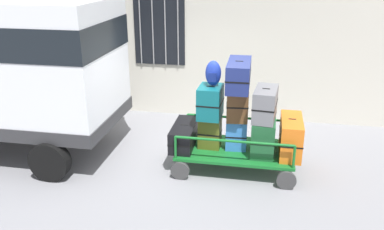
{
  "coord_description": "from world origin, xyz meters",
  "views": [
    {
      "loc": [
        1.13,
        -6.66,
        3.54
      ],
      "look_at": [
        -0.09,
        -0.07,
        0.97
      ],
      "focal_mm": 37.56,
      "sensor_mm": 36.0,
      "label": 1
    }
  ],
  "objects_px": {
    "luggage_cart": "(235,152)",
    "suitcase_right_bottom": "(291,136)",
    "suitcase_left_bottom": "(184,135)",
    "suitcase_center_bottom": "(236,135)",
    "backpack": "(213,73)",
    "suitcase_midleft_bottom": "(210,132)",
    "suitcase_center_middle": "(237,105)",
    "van": "(1,61)",
    "suitcase_midright_bottom": "(263,136)",
    "suitcase_midright_middle": "(265,104)",
    "suitcase_midleft_middle": "(210,102)",
    "suitcase_center_top": "(239,75)"
  },
  "relations": [
    {
      "from": "luggage_cart",
      "to": "suitcase_right_bottom",
      "type": "bearing_deg",
      "value": 1.05
    },
    {
      "from": "suitcase_left_bottom",
      "to": "suitcase_center_bottom",
      "type": "bearing_deg",
      "value": -0.34
    },
    {
      "from": "backpack",
      "to": "luggage_cart",
      "type": "bearing_deg",
      "value": -3.89
    },
    {
      "from": "suitcase_midleft_bottom",
      "to": "suitcase_center_bottom",
      "type": "distance_m",
      "value": 0.47
    },
    {
      "from": "suitcase_left_bottom",
      "to": "suitcase_midleft_bottom",
      "type": "xyz_separation_m",
      "value": [
        0.47,
        -0.0,
        0.09
      ]
    },
    {
      "from": "suitcase_center_middle",
      "to": "van",
      "type": "bearing_deg",
      "value": 179.62
    },
    {
      "from": "van",
      "to": "suitcase_midright_bottom",
      "type": "relative_size",
      "value": 5.58
    },
    {
      "from": "suitcase_center_middle",
      "to": "suitcase_midright_middle",
      "type": "relative_size",
      "value": 0.76
    },
    {
      "from": "suitcase_midright_middle",
      "to": "suitcase_right_bottom",
      "type": "height_order",
      "value": "suitcase_midright_middle"
    },
    {
      "from": "suitcase_center_middle",
      "to": "suitcase_midright_bottom",
      "type": "bearing_deg",
      "value": -1.98
    },
    {
      "from": "suitcase_center_middle",
      "to": "suitcase_midright_bottom",
      "type": "relative_size",
      "value": 0.76
    },
    {
      "from": "suitcase_midleft_bottom",
      "to": "suitcase_center_bottom",
      "type": "height_order",
      "value": "suitcase_midleft_bottom"
    },
    {
      "from": "suitcase_center_middle",
      "to": "backpack",
      "type": "bearing_deg",
      "value": 174.28
    },
    {
      "from": "suitcase_right_bottom",
      "to": "suitcase_midright_bottom",
      "type": "bearing_deg",
      "value": -174.23
    },
    {
      "from": "suitcase_midleft_middle",
      "to": "van",
      "type": "bearing_deg",
      "value": 179.76
    },
    {
      "from": "suitcase_midright_bottom",
      "to": "suitcase_right_bottom",
      "type": "xyz_separation_m",
      "value": [
        0.47,
        0.05,
        0.01
      ]
    },
    {
      "from": "suitcase_midleft_bottom",
      "to": "suitcase_midright_bottom",
      "type": "bearing_deg",
      "value": -2.51
    },
    {
      "from": "suitcase_midleft_bottom",
      "to": "suitcase_center_bottom",
      "type": "relative_size",
      "value": 1.06
    },
    {
      "from": "luggage_cart",
      "to": "suitcase_right_bottom",
      "type": "distance_m",
      "value": 1.02
    },
    {
      "from": "suitcase_midright_bottom",
      "to": "backpack",
      "type": "height_order",
      "value": "backpack"
    },
    {
      "from": "suitcase_center_middle",
      "to": "suitcase_midright_bottom",
      "type": "distance_m",
      "value": 0.71
    },
    {
      "from": "luggage_cart",
      "to": "suitcase_left_bottom",
      "type": "bearing_deg",
      "value": 179.07
    },
    {
      "from": "van",
      "to": "suitcase_center_middle",
      "type": "relative_size",
      "value": 7.31
    },
    {
      "from": "suitcase_midright_middle",
      "to": "suitcase_right_bottom",
      "type": "relative_size",
      "value": 0.82
    },
    {
      "from": "luggage_cart",
      "to": "backpack",
      "type": "bearing_deg",
      "value": 176.11
    },
    {
      "from": "suitcase_midleft_middle",
      "to": "backpack",
      "type": "height_order",
      "value": "backpack"
    },
    {
      "from": "suitcase_midright_middle",
      "to": "backpack",
      "type": "bearing_deg",
      "value": 176.46
    },
    {
      "from": "suitcase_center_middle",
      "to": "suitcase_center_top",
      "type": "relative_size",
      "value": 0.6
    },
    {
      "from": "suitcase_center_top",
      "to": "suitcase_midright_middle",
      "type": "height_order",
      "value": "suitcase_center_top"
    },
    {
      "from": "suitcase_midleft_middle",
      "to": "backpack",
      "type": "distance_m",
      "value": 0.51
    },
    {
      "from": "suitcase_midright_bottom",
      "to": "suitcase_right_bottom",
      "type": "height_order",
      "value": "suitcase_right_bottom"
    },
    {
      "from": "van",
      "to": "suitcase_center_top",
      "type": "xyz_separation_m",
      "value": [
        4.46,
        0.01,
        -0.04
      ]
    },
    {
      "from": "suitcase_midleft_bottom",
      "to": "suitcase_midright_middle",
      "type": "height_order",
      "value": "suitcase_midright_middle"
    },
    {
      "from": "luggage_cart",
      "to": "suitcase_center_top",
      "type": "height_order",
      "value": "suitcase_center_top"
    },
    {
      "from": "van",
      "to": "luggage_cart",
      "type": "distance_m",
      "value": 4.69
    },
    {
      "from": "suitcase_midleft_bottom",
      "to": "suitcase_left_bottom",
      "type": "bearing_deg",
      "value": 179.48
    },
    {
      "from": "suitcase_midleft_bottom",
      "to": "suitcase_center_top",
      "type": "relative_size",
      "value": 0.59
    },
    {
      "from": "van",
      "to": "luggage_cart",
      "type": "height_order",
      "value": "van"
    },
    {
      "from": "suitcase_midright_bottom",
      "to": "suitcase_center_middle",
      "type": "bearing_deg",
      "value": 178.02
    },
    {
      "from": "luggage_cart",
      "to": "suitcase_midleft_middle",
      "type": "xyz_separation_m",
      "value": [
        -0.47,
        -0.0,
        0.93
      ]
    },
    {
      "from": "suitcase_center_top",
      "to": "suitcase_midright_middle",
      "type": "relative_size",
      "value": 1.26
    },
    {
      "from": "van",
      "to": "suitcase_midright_middle",
      "type": "bearing_deg",
      "value": -0.49
    },
    {
      "from": "suitcase_right_bottom",
      "to": "suitcase_left_bottom",
      "type": "bearing_deg",
      "value": -179.94
    },
    {
      "from": "van",
      "to": "suitcase_midright_bottom",
      "type": "bearing_deg",
      "value": -0.54
    },
    {
      "from": "suitcase_left_bottom",
      "to": "suitcase_midleft_bottom",
      "type": "distance_m",
      "value": 0.48
    },
    {
      "from": "suitcase_center_bottom",
      "to": "suitcase_midright_bottom",
      "type": "distance_m",
      "value": 0.48
    },
    {
      "from": "suitcase_center_bottom",
      "to": "suitcase_center_top",
      "type": "bearing_deg",
      "value": 90.0
    },
    {
      "from": "suitcase_left_bottom",
      "to": "suitcase_midleft_bottom",
      "type": "height_order",
      "value": "suitcase_midleft_bottom"
    },
    {
      "from": "van",
      "to": "luggage_cart",
      "type": "relative_size",
      "value": 2.04
    },
    {
      "from": "van",
      "to": "suitcase_midright_middle",
      "type": "distance_m",
      "value": 4.96
    }
  ]
}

